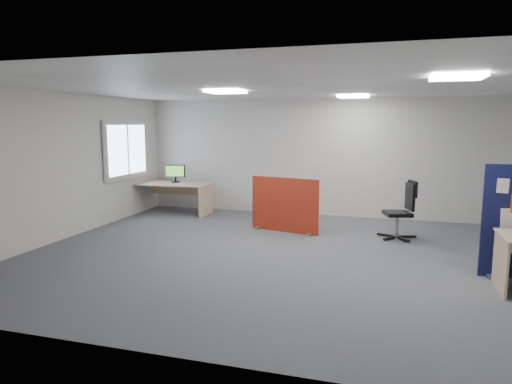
% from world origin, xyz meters
% --- Properties ---
extents(floor, '(9.00, 9.00, 0.00)m').
position_xyz_m(floor, '(0.00, 0.00, 0.00)').
color(floor, '#515459').
rests_on(floor, ground).
extents(ceiling, '(9.00, 7.00, 0.02)m').
position_xyz_m(ceiling, '(0.00, 0.00, 2.70)').
color(ceiling, white).
rests_on(ceiling, wall_back).
extents(wall_back, '(9.00, 0.02, 2.70)m').
position_xyz_m(wall_back, '(0.00, 3.50, 1.35)').
color(wall_back, silver).
rests_on(wall_back, floor).
extents(wall_front, '(9.00, 0.02, 2.70)m').
position_xyz_m(wall_front, '(0.00, -3.50, 1.35)').
color(wall_front, silver).
rests_on(wall_front, floor).
extents(wall_left, '(0.02, 7.00, 2.70)m').
position_xyz_m(wall_left, '(-4.50, 0.00, 1.35)').
color(wall_left, silver).
rests_on(wall_left, floor).
extents(window, '(0.06, 1.70, 1.30)m').
position_xyz_m(window, '(-4.44, 2.00, 1.55)').
color(window, white).
rests_on(window, wall_left).
extents(ceiling_lights, '(4.10, 4.10, 0.04)m').
position_xyz_m(ceiling_lights, '(0.33, 0.67, 2.67)').
color(ceiling_lights, white).
rests_on(ceiling_lights, ceiling).
extents(red_divider, '(1.41, 0.39, 1.08)m').
position_xyz_m(red_divider, '(-0.70, 1.62, 0.53)').
color(red_divider, maroon).
rests_on(red_divider, floor).
extents(second_desk, '(1.75, 0.88, 0.73)m').
position_xyz_m(second_desk, '(-3.68, 2.75, 0.56)').
color(second_desk, '#D2A887').
rests_on(second_desk, floor).
extents(monitor_second, '(0.45, 0.21, 0.42)m').
position_xyz_m(monitor_second, '(-3.68, 2.87, 0.96)').
color(monitor_second, black).
rests_on(monitor_second, second_desk).
extents(office_chair, '(0.71, 0.68, 1.07)m').
position_xyz_m(office_chair, '(1.54, 1.70, 0.61)').
color(office_chair, black).
rests_on(office_chair, floor).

